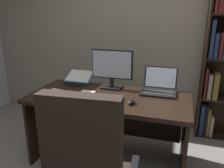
% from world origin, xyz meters
% --- Properties ---
extents(wall_back, '(5.35, 0.12, 2.51)m').
position_xyz_m(wall_back, '(0.00, 2.00, 1.26)').
color(wall_back, '#A89E8E').
rests_on(wall_back, ground).
extents(desk, '(1.60, 0.74, 0.75)m').
position_xyz_m(desk, '(-0.13, 0.96, 0.55)').
color(desk, black).
rests_on(desk, ground).
extents(monitor, '(0.46, 0.16, 0.43)m').
position_xyz_m(monitor, '(-0.17, 1.12, 0.97)').
color(monitor, black).
rests_on(monitor, desk).
extents(laptop, '(0.35, 0.32, 0.24)m').
position_xyz_m(laptop, '(0.34, 1.13, 0.81)').
color(laptop, black).
rests_on(laptop, desk).
extents(keyboard, '(0.42, 0.15, 0.02)m').
position_xyz_m(keyboard, '(-0.17, 0.74, 0.77)').
color(keyboard, black).
rests_on(keyboard, desk).
extents(computer_mouse, '(0.06, 0.10, 0.04)m').
position_xyz_m(computer_mouse, '(0.13, 0.74, 0.77)').
color(computer_mouse, black).
rests_on(computer_mouse, desk).
extents(reading_stand_with_book, '(0.31, 0.28, 0.13)m').
position_xyz_m(reading_stand_with_book, '(-0.60, 1.19, 0.82)').
color(reading_stand_with_book, black).
rests_on(reading_stand_with_book, desk).
extents(open_binder, '(0.53, 0.37, 0.02)m').
position_xyz_m(open_binder, '(-0.55, 0.69, 0.77)').
color(open_binder, orange).
rests_on(open_binder, desk).
extents(notepad, '(0.15, 0.21, 0.01)m').
position_xyz_m(notepad, '(-0.37, 0.84, 0.76)').
color(notepad, white).
rests_on(notepad, desk).
extents(pen, '(0.13, 0.06, 0.01)m').
position_xyz_m(pen, '(-0.35, 0.84, 0.77)').
color(pen, black).
rests_on(pen, notepad).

